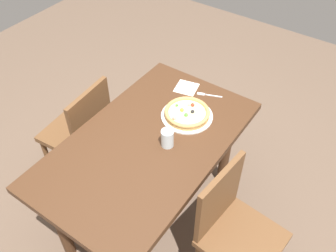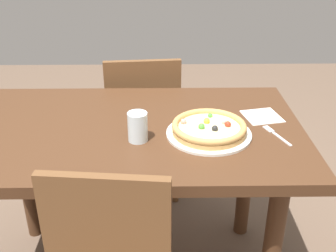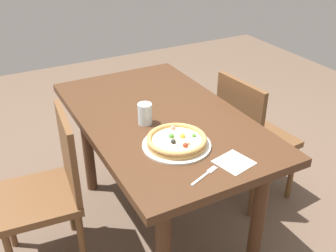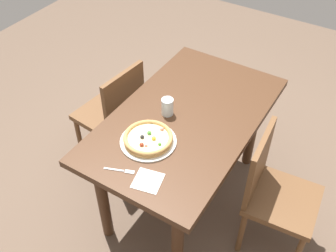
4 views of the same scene
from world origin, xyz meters
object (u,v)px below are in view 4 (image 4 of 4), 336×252
object	(u,v)px
plate	(148,141)
drinking_glass	(167,107)
chair_near	(114,113)
napkin	(148,181)
dining_table	(186,129)
chair_far	(274,191)
pizza	(148,138)
fork	(122,171)

from	to	relation	value
plate	drinking_glass	bearing A→B (deg)	-172.16
chair_near	plate	distance (m)	0.71
drinking_glass	napkin	world-z (taller)	drinking_glass
dining_table	chair_near	size ratio (longest dim) A/B	1.57
chair_far	drinking_glass	size ratio (longest dim) A/B	7.90
drinking_glass	chair_near	bearing A→B (deg)	-99.91
dining_table	drinking_glass	xyz separation A→B (m)	(0.04, -0.11, 0.16)
drinking_glass	napkin	distance (m)	0.53
pizza	drinking_glass	distance (m)	0.27
pizza	napkin	bearing A→B (deg)	33.25
dining_table	fork	world-z (taller)	fork
chair_near	chair_far	xyz separation A→B (m)	(0.07, 1.23, 0.00)
fork	drinking_glass	world-z (taller)	drinking_glass
dining_table	pizza	size ratio (longest dim) A/B	4.86
fork	drinking_glass	size ratio (longest dim) A/B	1.47
chair_near	napkin	xyz separation A→B (m)	(0.58, 0.69, 0.29)
fork	drinking_glass	distance (m)	0.51
chair_near	napkin	world-z (taller)	chair_near
dining_table	drinking_glass	world-z (taller)	drinking_glass
drinking_glass	chair_far	bearing A→B (deg)	91.32
dining_table	napkin	bearing A→B (deg)	8.57
chair_near	pizza	world-z (taller)	chair_near
dining_table	drinking_glass	distance (m)	0.20
dining_table	napkin	world-z (taller)	napkin
plate	drinking_glass	size ratio (longest dim) A/B	2.91
dining_table	chair_far	xyz separation A→B (m)	(0.02, 0.61, -0.18)
dining_table	plate	size ratio (longest dim) A/B	4.24
dining_table	plate	world-z (taller)	plate
plate	napkin	bearing A→B (deg)	33.30
plate	fork	world-z (taller)	plate
chair_near	drinking_glass	distance (m)	0.62
chair_near	chair_far	bearing A→B (deg)	-87.75
dining_table	fork	bearing A→B (deg)	-7.42
napkin	fork	bearing A→B (deg)	-84.06
chair_near	dining_table	bearing A→B (deg)	-88.78
napkin	plate	bearing A→B (deg)	-146.70
napkin	dining_table	bearing A→B (deg)	-171.43
pizza	dining_table	bearing A→B (deg)	166.64
chair_far	napkin	world-z (taller)	chair_far
chair_near	fork	xyz separation A→B (m)	(0.60, 0.54, 0.29)
plate	pizza	distance (m)	0.03
plate	dining_table	bearing A→B (deg)	166.59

